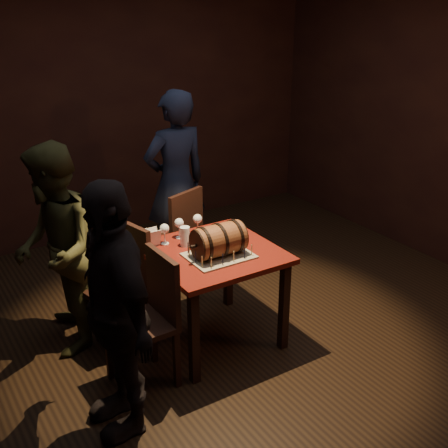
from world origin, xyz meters
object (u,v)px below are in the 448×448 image
object	(u,v)px
pub_table	(213,264)
barrel_cake	(219,240)
wine_glass_left	(164,229)
wine_glass_mid	(179,224)
chair_left_front	(151,313)
person_back	(176,183)
pint_of_ale	(185,237)
wine_glass_right	(198,220)
chair_left_rear	(123,279)
person_left_front	(115,311)
person_left_rear	(56,251)
chair_back	(178,233)

from	to	relation	value
pub_table	barrel_cake	world-z (taller)	barrel_cake
wine_glass_left	wine_glass_mid	size ratio (longest dim) A/B	1.00
chair_left_front	person_back	world-z (taller)	person_back
wine_glass_mid	pint_of_ale	size ratio (longest dim) A/B	1.07
wine_glass_right	chair_left_rear	bearing A→B (deg)	177.93
chair_left_rear	person_left_front	world-z (taller)	person_left_front
chair_left_front	person_back	size ratio (longest dim) A/B	0.54
person_back	pint_of_ale	bearing A→B (deg)	64.13
pint_of_ale	person_left_rear	xyz separation A→B (m)	(-0.85, 0.36, -0.04)
pint_of_ale	chair_left_rear	distance (m)	0.56
wine_glass_right	barrel_cake	bearing A→B (deg)	-100.19
chair_back	person_left_rear	bearing A→B (deg)	-163.46
pub_table	barrel_cake	size ratio (longest dim) A/B	2.18
wine_glass_left	chair_back	size ratio (longest dim) A/B	0.17
barrel_cake	chair_back	xyz separation A→B (m)	(0.19, 0.99, -0.35)
pint_of_ale	barrel_cake	bearing A→B (deg)	-68.32
wine_glass_left	chair_left_front	distance (m)	0.69
pub_table	wine_glass_right	distance (m)	0.40
barrel_cake	person_left_rear	distance (m)	1.17
wine_glass_mid	wine_glass_right	distance (m)	0.16
pub_table	wine_glass_left	size ratio (longest dim) A/B	5.59
barrel_cake	chair_back	world-z (taller)	barrel_cake
wine_glass_mid	person_back	bearing A→B (deg)	63.66
wine_glass_mid	person_left_front	world-z (taller)	person_left_front
wine_glass_left	pint_of_ale	world-z (taller)	wine_glass_left
barrel_cake	wine_glass_right	bearing A→B (deg)	79.81
chair_back	person_left_front	size ratio (longest dim) A/B	0.58
chair_back	chair_left_front	world-z (taller)	same
pint_of_ale	wine_glass_left	bearing A→B (deg)	135.69
wine_glass_left	chair_left_front	world-z (taller)	chair_left_front
barrel_cake	chair_left_front	world-z (taller)	barrel_cake
chair_back	chair_left_rear	xyz separation A→B (m)	(-0.74, -0.54, 0.00)
wine_glass_mid	person_left_rear	world-z (taller)	person_left_rear
wine_glass_left	person_left_rear	bearing A→B (deg)	161.13
wine_glass_mid	chair_back	size ratio (longest dim) A/B	0.17
pint_of_ale	person_back	xyz separation A→B (m)	(0.49, 1.07, 0.04)
wine_glass_left	person_back	size ratio (longest dim) A/B	0.09
wine_glass_right	chair_left_front	distance (m)	0.91
person_left_rear	person_left_front	bearing A→B (deg)	17.07
chair_back	person_left_front	world-z (taller)	person_left_front
pub_table	person_left_front	world-z (taller)	person_left_front
chair_back	person_back	distance (m)	0.52
person_left_rear	pub_table	bearing A→B (deg)	76.31
wine_glass_right	person_left_rear	xyz separation A→B (m)	(-1.04, 0.21, -0.09)
chair_left_front	person_left_front	size ratio (longest dim) A/B	0.58
pint_of_ale	chair_left_rear	size ratio (longest dim) A/B	0.16
wine_glass_left	person_left_rear	xyz separation A→B (m)	(-0.74, 0.25, -0.09)
wine_glass_right	chair_left_front	size ratio (longest dim) A/B	0.17
chair_left_rear	pub_table	bearing A→B (deg)	-31.92
wine_glass_mid	chair_back	bearing A→B (deg)	63.56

